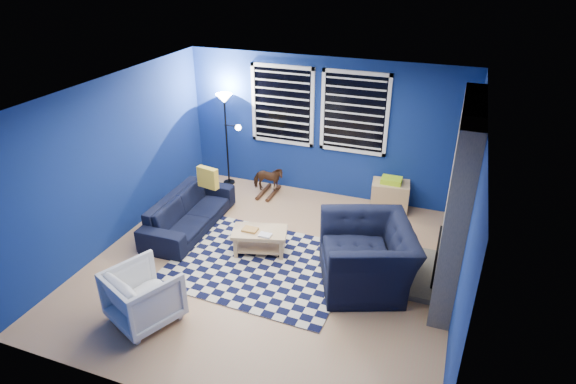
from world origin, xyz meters
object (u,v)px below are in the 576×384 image
object	(u,v)px
sofa	(189,212)
armchair_big	(367,255)
armchair_bent	(144,296)
cabinet	(390,196)
floor_lamp	(226,111)
rocking_horse	(268,179)
coffee_table	(260,237)
tv	(470,148)

from	to	relation	value
sofa	armchair_big	world-z (taller)	armchair_big
armchair_bent	cabinet	size ratio (longest dim) A/B	1.15
floor_lamp	armchair_big	bearing A→B (deg)	-34.57
rocking_horse	cabinet	size ratio (longest dim) A/B	0.85
cabinet	floor_lamp	size ratio (longest dim) A/B	0.38
armchair_bent	coffee_table	bearing A→B (deg)	-87.84
armchair_big	floor_lamp	bearing A→B (deg)	-145.93
sofa	armchair_bent	size ratio (longest dim) A/B	2.49
rocking_horse	tv	bearing A→B (deg)	-102.47
armchair_big	coffee_table	distance (m)	1.64
tv	floor_lamp	size ratio (longest dim) A/B	0.57
rocking_horse	armchair_bent	bearing A→B (deg)	166.70
tv	armchair_bent	size ratio (longest dim) A/B	1.30
armchair_bent	floor_lamp	world-z (taller)	floor_lamp
tv	sofa	bearing A→B (deg)	-160.22
coffee_table	tv	bearing A→B (deg)	32.71
sofa	armchair_bent	bearing A→B (deg)	-164.91
sofa	armchair_big	size ratio (longest dim) A/B	1.45
coffee_table	cabinet	xyz separation A→B (m)	(1.58, 2.00, -0.01)
armchair_big	tv	bearing A→B (deg)	128.80
tv	floor_lamp	xyz separation A→B (m)	(-4.21, 0.25, 0.04)
rocking_horse	floor_lamp	distance (m)	1.45
rocking_horse	floor_lamp	xyz separation A→B (m)	(-0.88, 0.18, 1.13)
coffee_table	sofa	bearing A→B (deg)	168.31
sofa	coffee_table	size ratio (longest dim) A/B	2.16
armchair_big	cabinet	distance (m)	2.16
armchair_bent	rocking_horse	distance (m)	3.63
coffee_table	rocking_horse	bearing A→B (deg)	108.58
cabinet	floor_lamp	xyz separation A→B (m)	(-3.08, -0.00, 1.17)
tv	rocking_horse	xyz separation A→B (m)	(-3.33, 0.07, -1.09)
tv	armchair_big	size ratio (longest dim) A/B	0.76
sofa	cabinet	bearing A→B (deg)	-61.25
floor_lamp	armchair_bent	bearing A→B (deg)	-78.75
tv	coffee_table	xyz separation A→B (m)	(-2.72, -1.75, -1.12)
sofa	cabinet	size ratio (longest dim) A/B	2.86
rocking_horse	cabinet	world-z (taller)	cabinet
tv	sofa	distance (m)	4.48
armchair_big	floor_lamp	xyz separation A→B (m)	(-3.12, 2.15, 1.01)
tv	cabinet	world-z (taller)	tv
coffee_table	floor_lamp	world-z (taller)	floor_lamp
tv	armchair_bent	world-z (taller)	tv
armchair_bent	rocking_horse	bearing A→B (deg)	-67.71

